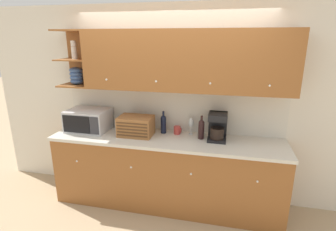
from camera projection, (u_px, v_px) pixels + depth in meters
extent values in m
plane|color=tan|center=(171.00, 190.00, 3.90)|extent=(24.00, 24.00, 0.00)
cube|color=silver|center=(172.00, 105.00, 3.56)|extent=(5.35, 0.06, 2.60)
cube|color=#935628|center=(166.00, 173.00, 3.48)|extent=(2.95, 0.63, 0.91)
cube|color=silver|center=(166.00, 140.00, 3.33)|extent=(2.97, 0.66, 0.04)
sphere|color=white|center=(77.00, 161.00, 3.36)|extent=(0.03, 0.03, 0.03)
sphere|color=white|center=(131.00, 167.00, 3.20)|extent=(0.03, 0.03, 0.03)
sphere|color=white|center=(191.00, 174.00, 3.04)|extent=(0.03, 0.03, 0.03)
sphere|color=white|center=(257.00, 181.00, 2.88)|extent=(0.03, 0.03, 0.03)
cube|color=silver|center=(172.00, 109.00, 3.53)|extent=(2.95, 0.01, 0.60)
cube|color=#935628|center=(186.00, 61.00, 3.13)|extent=(2.53, 0.38, 0.72)
cube|color=#935628|center=(82.00, 57.00, 3.61)|extent=(0.42, 0.02, 0.72)
cube|color=#935628|center=(78.00, 85.00, 3.54)|extent=(0.42, 0.38, 0.02)
cube|color=#935628|center=(75.00, 60.00, 3.45)|extent=(0.42, 0.38, 0.02)
cube|color=#935628|center=(72.00, 30.00, 3.34)|extent=(0.42, 0.38, 0.02)
sphere|color=white|center=(106.00, 80.00, 3.21)|extent=(0.03, 0.03, 0.03)
sphere|color=white|center=(156.00, 81.00, 3.08)|extent=(0.03, 0.03, 0.03)
sphere|color=white|center=(210.00, 83.00, 2.94)|extent=(0.03, 0.03, 0.03)
sphere|color=white|center=(270.00, 86.00, 2.81)|extent=(0.03, 0.03, 0.03)
ellipsoid|color=#3D5B93|center=(77.00, 81.00, 3.53)|extent=(0.18, 0.18, 0.08)
ellipsoid|color=#3D5B93|center=(77.00, 78.00, 3.52)|extent=(0.18, 0.18, 0.08)
ellipsoid|color=#3D5B93|center=(76.00, 74.00, 3.50)|extent=(0.18, 0.18, 0.08)
ellipsoid|color=#3D5B93|center=(76.00, 70.00, 3.49)|extent=(0.18, 0.18, 0.08)
cylinder|color=silver|center=(75.00, 56.00, 3.44)|extent=(0.07, 0.07, 0.08)
cylinder|color=silver|center=(74.00, 50.00, 3.41)|extent=(0.07, 0.07, 0.08)
cylinder|color=silver|center=(73.00, 44.00, 3.39)|extent=(0.07, 0.07, 0.08)
cube|color=silver|center=(89.00, 120.00, 3.58)|extent=(0.54, 0.42, 0.29)
cube|color=black|center=(76.00, 124.00, 3.40)|extent=(0.38, 0.01, 0.23)
cube|color=#2D2D33|center=(94.00, 126.00, 3.34)|extent=(0.12, 0.01, 0.23)
cylinder|color=silver|center=(119.00, 125.00, 3.62)|extent=(0.12, 0.12, 0.15)
cylinder|color=gray|center=(118.00, 119.00, 3.59)|extent=(0.12, 0.12, 0.01)
cube|color=#996033|center=(136.00, 126.00, 3.39)|extent=(0.44, 0.30, 0.25)
cube|color=#54351C|center=(132.00, 136.00, 3.27)|extent=(0.40, 0.01, 0.02)
cube|color=#54351C|center=(132.00, 133.00, 3.26)|extent=(0.40, 0.01, 0.02)
cube|color=#54351C|center=(132.00, 130.00, 3.25)|extent=(0.40, 0.01, 0.02)
cube|color=#54351C|center=(132.00, 127.00, 3.24)|extent=(0.40, 0.01, 0.02)
cube|color=#54351C|center=(132.00, 124.00, 3.23)|extent=(0.40, 0.01, 0.02)
cylinder|color=black|center=(163.00, 125.00, 3.48)|extent=(0.07, 0.07, 0.21)
sphere|color=black|center=(163.00, 118.00, 3.45)|extent=(0.07, 0.07, 0.07)
cylinder|color=black|center=(163.00, 114.00, 3.44)|extent=(0.03, 0.03, 0.07)
cylinder|color=#B73D38|center=(177.00, 130.00, 3.46)|extent=(0.09, 0.09, 0.10)
torus|color=#B73D38|center=(181.00, 130.00, 3.45)|extent=(0.01, 0.07, 0.07)
cylinder|color=silver|center=(191.00, 134.00, 3.46)|extent=(0.06, 0.06, 0.01)
cylinder|color=silver|center=(191.00, 131.00, 3.45)|extent=(0.01, 0.01, 0.09)
ellipsoid|color=silver|center=(191.00, 123.00, 3.42)|extent=(0.06, 0.06, 0.13)
cylinder|color=black|center=(201.00, 131.00, 3.28)|extent=(0.07, 0.07, 0.21)
sphere|color=black|center=(201.00, 123.00, 3.25)|extent=(0.07, 0.07, 0.07)
cylinder|color=black|center=(202.00, 118.00, 3.24)|extent=(0.03, 0.03, 0.07)
cube|color=black|center=(217.00, 139.00, 3.26)|extent=(0.23, 0.25, 0.03)
cylinder|color=black|center=(217.00, 133.00, 3.22)|extent=(0.17, 0.17, 0.14)
cube|color=black|center=(218.00, 124.00, 3.30)|extent=(0.23, 0.06, 0.35)
cube|color=black|center=(218.00, 116.00, 3.17)|extent=(0.23, 0.25, 0.08)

